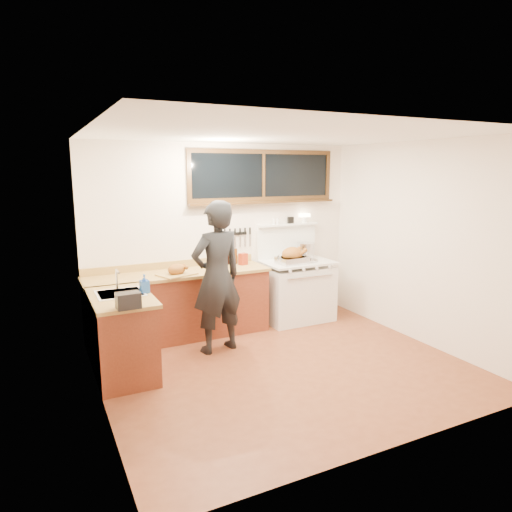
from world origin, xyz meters
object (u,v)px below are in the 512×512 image
man (217,277)px  roast_turkey (292,257)px  vintage_stove (296,289)px  cutting_board (177,271)px

man → roast_turkey: man is taller
vintage_stove → cutting_board: vintage_stove is taller
man → roast_turkey: bearing=19.4°
cutting_board → roast_turkey: (1.70, -0.02, 0.05)m
man → vintage_stove: bearing=22.1°
vintage_stove → cutting_board: size_ratio=2.93×
cutting_board → roast_turkey: 1.71m
cutting_board → vintage_stove: bearing=3.4°
roast_turkey → vintage_stove: bearing=40.8°
vintage_stove → cutting_board: 1.93m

